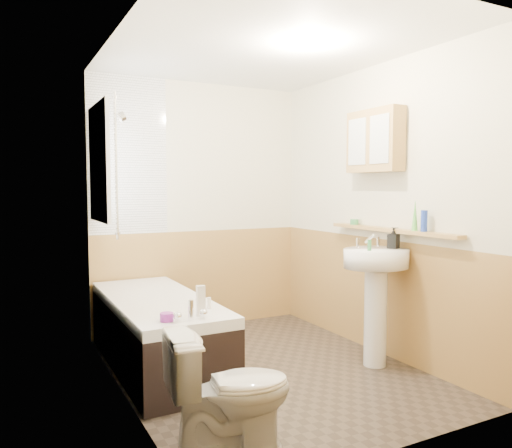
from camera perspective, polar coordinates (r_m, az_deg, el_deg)
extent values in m
plane|color=#2F2721|center=(4.13, 1.01, -16.28)|extent=(2.80, 2.80, 0.00)
plane|color=white|center=(4.01, 1.05, 19.48)|extent=(2.80, 2.80, 0.00)
cube|color=beige|center=(5.15, -6.51, 2.01)|extent=(2.20, 0.02, 2.50)
cube|color=beige|center=(2.72, 15.40, -0.01)|extent=(2.20, 0.02, 2.50)
cube|color=beige|center=(3.48, -15.24, 0.87)|extent=(0.02, 2.80, 2.50)
cube|color=beige|center=(4.51, 13.52, 1.62)|extent=(0.02, 2.80, 2.50)
cube|color=#B28949|center=(4.59, 13.15, -7.79)|extent=(0.01, 2.80, 1.00)
cube|color=#B28949|center=(2.89, 14.80, -15.00)|extent=(2.20, 0.01, 1.00)
cube|color=#B28949|center=(5.21, -6.35, -6.26)|extent=(2.20, 0.01, 1.00)
cube|color=white|center=(3.48, -14.89, 0.88)|extent=(0.01, 2.80, 2.50)
cube|color=white|center=(4.92, -14.43, 7.63)|extent=(0.75, 0.01, 1.50)
cube|color=white|center=(4.42, -17.43, 6.68)|extent=(0.03, 0.79, 0.99)
cube|color=white|center=(4.42, -17.27, 6.69)|extent=(0.01, 0.70, 0.90)
cube|color=white|center=(4.42, -17.26, 6.69)|extent=(0.01, 0.04, 0.90)
cube|color=black|center=(4.20, -11.21, -12.51)|extent=(0.70, 1.78, 0.48)
cube|color=white|center=(4.13, -11.26, -8.77)|extent=(0.70, 1.78, 0.08)
cube|color=white|center=(4.13, -11.26, -8.91)|extent=(0.56, 1.64, 0.04)
cylinder|color=silver|center=(3.38, -7.46, -9.74)|extent=(0.04, 0.04, 0.14)
sphere|color=silver|center=(3.35, -8.93, -10.37)|extent=(0.06, 0.06, 0.06)
sphere|color=silver|center=(3.41, -6.02, -10.08)|extent=(0.06, 0.06, 0.06)
cylinder|color=silver|center=(3.86, -15.69, 6.40)|extent=(0.02, 0.02, 1.10)
cylinder|color=silver|center=(3.88, -15.55, -1.03)|extent=(0.04, 0.04, 0.02)
cylinder|color=silver|center=(3.92, -15.84, 13.76)|extent=(0.04, 0.04, 0.02)
cylinder|color=silver|center=(3.91, -15.07, 11.77)|extent=(0.06, 0.07, 0.08)
imported|color=white|center=(2.85, -2.99, -18.62)|extent=(0.73, 0.48, 0.67)
cylinder|color=white|center=(4.21, 13.48, -10.46)|extent=(0.18, 0.18, 0.77)
ellipsoid|color=white|center=(4.12, 13.60, -3.82)|extent=(0.56, 0.45, 0.15)
cylinder|color=silver|center=(4.12, 11.52, -2.14)|extent=(0.03, 0.03, 0.08)
cylinder|color=silver|center=(4.25, 13.76, -1.97)|extent=(0.03, 0.03, 0.08)
cylinder|color=silver|center=(4.16, 12.86, -1.64)|extent=(0.02, 0.11, 0.09)
cube|color=#B28949|center=(4.27, 15.10, -0.67)|extent=(0.10, 1.44, 0.03)
cube|color=#B28949|center=(4.40, 13.41, 9.22)|extent=(0.14, 0.59, 0.53)
cube|color=silver|center=(4.24, 13.93, 9.40)|extent=(0.01, 0.23, 0.40)
cube|color=silver|center=(4.46, 11.49, 9.18)|extent=(0.01, 0.23, 0.40)
cylinder|color=#19339E|center=(4.01, 18.66, 0.34)|extent=(0.06, 0.06, 0.16)
cone|color=#59C647|center=(4.07, 17.71, 0.97)|extent=(0.06, 0.06, 0.24)
cylinder|color=#388447|center=(4.63, 11.17, 0.24)|extent=(0.08, 0.08, 0.05)
imported|color=black|center=(4.17, 15.43, -2.17)|extent=(0.13, 0.19, 0.08)
cylinder|color=#388447|center=(3.97, 12.84, -2.38)|extent=(0.03, 0.03, 0.09)
cube|color=silver|center=(3.48, -6.33, -8.72)|extent=(0.06, 0.04, 0.21)
cylinder|color=purple|center=(3.39, -10.17, -10.43)|extent=(0.09, 0.09, 0.06)
cylinder|color=silver|center=(3.68, -5.39, -8.98)|extent=(0.03, 0.03, 0.08)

